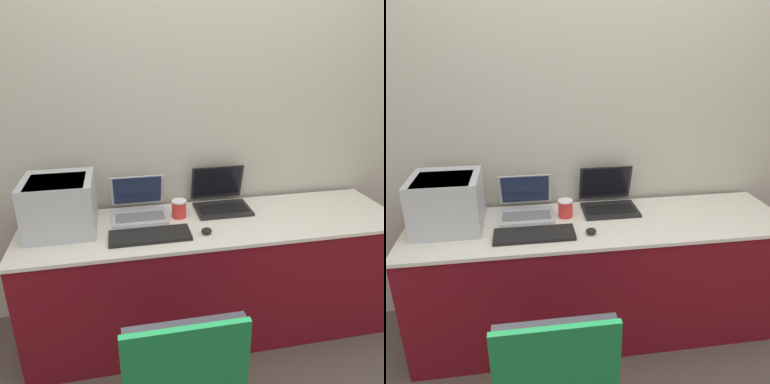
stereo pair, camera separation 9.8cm
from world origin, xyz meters
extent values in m
plane|color=brown|center=(0.00, 0.00, 0.00)|extent=(14.00, 14.00, 0.00)
cube|color=#B7B2A3|center=(0.00, 0.65, 1.30)|extent=(8.00, 0.05, 2.60)
cube|color=maroon|center=(0.00, 0.29, 0.36)|extent=(2.18, 0.58, 0.73)
cube|color=silver|center=(0.00, 0.29, 0.74)|extent=(2.20, 0.60, 0.02)
cube|color=#B2B7BC|center=(-0.84, 0.35, 0.90)|extent=(0.36, 0.35, 0.30)
cube|color=#51565B|center=(-0.84, 0.32, 1.02)|extent=(0.29, 0.26, 0.05)
cube|color=#B7B7BC|center=(-0.42, 0.40, 0.76)|extent=(0.32, 0.22, 0.02)
cube|color=slate|center=(-0.42, 0.39, 0.77)|extent=(0.28, 0.12, 0.00)
cube|color=#B7B7BC|center=(-0.42, 0.56, 0.87)|extent=(0.32, 0.09, 0.21)
cube|color=#192342|center=(-0.42, 0.55, 0.87)|extent=(0.29, 0.07, 0.19)
cube|color=black|center=(0.09, 0.42, 0.76)|extent=(0.33, 0.23, 0.02)
cube|color=black|center=(0.09, 0.41, 0.77)|extent=(0.29, 0.13, 0.00)
cube|color=black|center=(0.09, 0.57, 0.88)|extent=(0.33, 0.06, 0.23)
cube|color=black|center=(0.09, 0.56, 0.88)|extent=(0.30, 0.06, 0.21)
cube|color=black|center=(-0.38, 0.17, 0.76)|extent=(0.43, 0.17, 0.02)
cylinder|color=red|center=(-0.19, 0.39, 0.80)|extent=(0.08, 0.08, 0.10)
cylinder|color=white|center=(-0.19, 0.39, 0.85)|extent=(0.09, 0.09, 0.01)
ellipsoid|color=black|center=(-0.08, 0.15, 0.77)|extent=(0.06, 0.05, 0.03)
cube|color=black|center=(-0.35, -0.46, 0.42)|extent=(0.40, 0.44, 0.04)
cube|color=black|center=(-0.35, -0.66, 0.66)|extent=(0.40, 0.03, 0.44)
cylinder|color=silver|center=(-0.53, -0.26, 0.20)|extent=(0.02, 0.02, 0.40)
cylinder|color=silver|center=(-0.16, -0.26, 0.20)|extent=(0.02, 0.02, 0.40)
camera|label=1|loc=(-0.51, -1.59, 1.71)|focal=35.00mm
camera|label=2|loc=(-0.42, -1.61, 1.71)|focal=35.00mm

